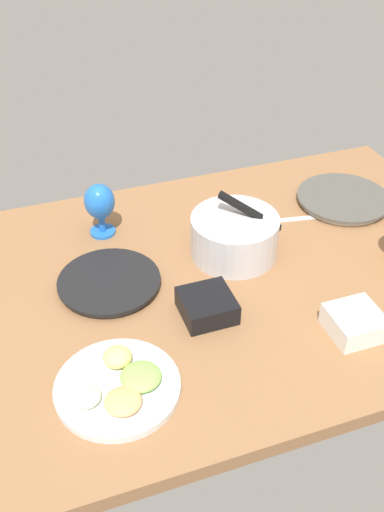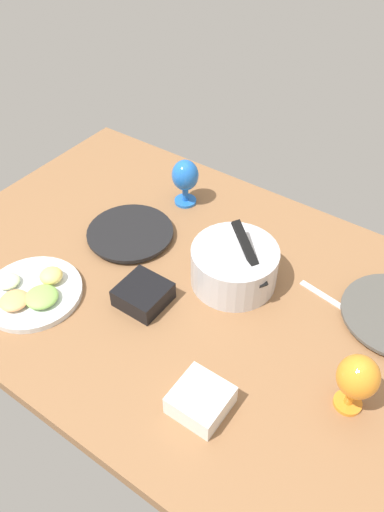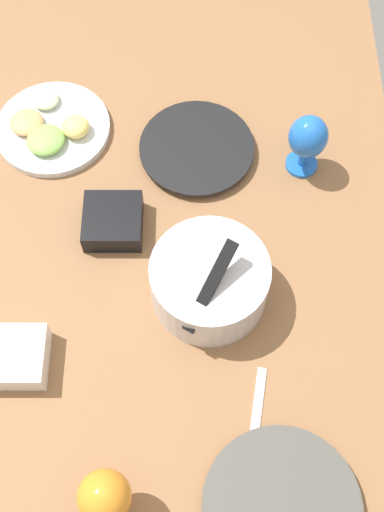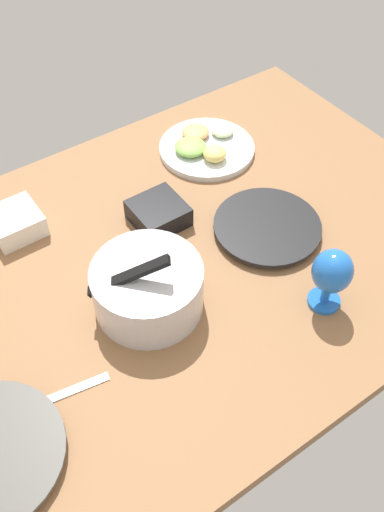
{
  "view_description": "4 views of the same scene",
  "coord_description": "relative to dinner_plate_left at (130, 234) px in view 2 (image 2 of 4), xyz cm",
  "views": [
    {
      "loc": [
        -46.42,
        -111.82,
        100.48
      ],
      "look_at": [
        -4.9,
        5.79,
        4.16
      ],
      "focal_mm": 41.44,
      "sensor_mm": 36.0,
      "label": 1
    },
    {
      "loc": [
        55.68,
        -78.99,
        103.82
      ],
      "look_at": [
        -4.51,
        6.22,
        4.16
      ],
      "focal_mm": 35.23,
      "sensor_mm": 36.0,
      "label": 2
    },
    {
      "loc": [
        64.36,
        4.85,
        128.72
      ],
      "look_at": [
        1.68,
        4.78,
        4.16
      ],
      "focal_mm": 46.79,
      "sensor_mm": 36.0,
      "label": 3
    },
    {
      "loc": [
        42.49,
        74.19,
        101.34
      ],
      "look_at": [
        -5.58,
        5.0,
        4.16
      ],
      "focal_mm": 39.21,
      "sensor_mm": 36.0,
      "label": 4
    }
  ],
  "objects": [
    {
      "name": "ground_plane",
      "position": [
        27.72,
        -5.85,
        -3.23
      ],
      "size": [
        160.0,
        104.0,
        4.0
      ],
      "primitive_type": "cube",
      "color": "#8C603D"
    },
    {
      "name": "dinner_plate_left",
      "position": [
        0.0,
        0.0,
        0.0
      ],
      "size": [
        26.81,
        26.81,
        2.36
      ],
      "color": "#4C4C51",
      "rests_on": "ground_plane"
    },
    {
      "name": "mixing_bowl",
      "position": [
        36.07,
        2.46,
        5.11
      ],
      "size": [
        24.48,
        24.13,
        18.0
      ],
      "color": "silver",
      "rests_on": "ground_plane"
    },
    {
      "name": "fruit_platter",
      "position": [
        -5.8,
        -34.38,
        0.42
      ],
      "size": [
        27.22,
        27.22,
        5.54
      ],
      "color": "silver",
      "rests_on": "ground_plane"
    },
    {
      "name": "hurricane_glass_orange",
      "position": [
        78.03,
        -15.67,
        9.34
      ],
      "size": [
        9.24,
        9.24,
        16.45
      ],
      "color": "orange",
      "rests_on": "ground_plane"
    },
    {
      "name": "hurricane_glass_blue",
      "position": [
        3.66,
        24.21,
        8.86
      ],
      "size": [
        8.75,
        8.75,
        16.11
      ],
      "color": "blue",
      "rests_on": "ground_plane"
    },
    {
      "name": "square_bowl_white",
      "position": [
        51.0,
        -35.62,
        1.98
      ],
      "size": [
        12.04,
        12.04,
        5.77
      ],
      "color": "white",
      "rests_on": "ground_plane"
    },
    {
      "name": "square_bowl_black",
      "position": [
        20.28,
        -18.29,
        1.85
      ],
      "size": [
        12.63,
        12.63,
        5.52
      ],
      "color": "black",
      "rests_on": "ground_plane"
    },
    {
      "name": "fork_by_right_plate",
      "position": [
        61.21,
        11.51,
        -0.93
      ],
      "size": [
        18.05,
        4.76,
        0.6
      ],
      "primitive_type": "cube",
      "rotation": [
        0.0,
        0.0,
        -0.17
      ],
      "color": "silver",
      "rests_on": "ground_plane"
    }
  ]
}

